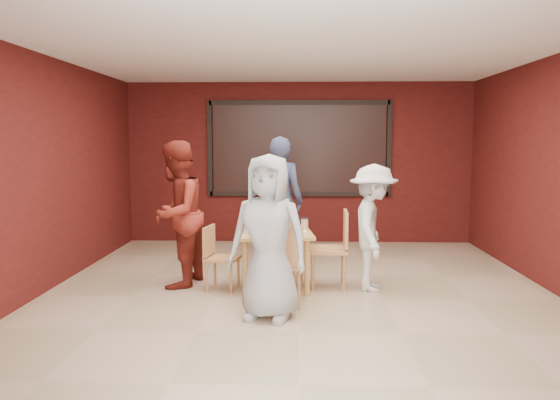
{
  "coord_description": "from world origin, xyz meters",
  "views": [
    {
      "loc": [
        -0.01,
        -6.08,
        1.8
      ],
      "look_at": [
        -0.23,
        0.39,
        1.09
      ],
      "focal_mm": 35.0,
      "sensor_mm": 36.0,
      "label": 1
    }
  ],
  "objects_px": {
    "chair_left": "(217,254)",
    "diner_left": "(176,214)",
    "dining_table": "(274,238)",
    "chair_back": "(278,236)",
    "diner_right": "(373,228)",
    "diner_front": "(268,237)",
    "chair_right": "(335,244)",
    "diner_back": "(280,201)",
    "chair_front": "(281,261)"
  },
  "relations": [
    {
      "from": "diner_right",
      "to": "chair_back",
      "type": "bearing_deg",
      "value": 62.08
    },
    {
      "from": "dining_table",
      "to": "diner_left",
      "type": "relative_size",
      "value": 0.55
    },
    {
      "from": "chair_back",
      "to": "diner_back",
      "type": "relative_size",
      "value": 0.49
    },
    {
      "from": "diner_left",
      "to": "diner_right",
      "type": "height_order",
      "value": "diner_left"
    },
    {
      "from": "chair_back",
      "to": "diner_left",
      "type": "distance_m",
      "value": 1.46
    },
    {
      "from": "chair_left",
      "to": "diner_back",
      "type": "xyz_separation_m",
      "value": [
        0.71,
        1.37,
        0.49
      ]
    },
    {
      "from": "diner_back",
      "to": "dining_table",
      "type": "bearing_deg",
      "value": 105.55
    },
    {
      "from": "chair_front",
      "to": "diner_front",
      "type": "bearing_deg",
      "value": -108.26
    },
    {
      "from": "chair_left",
      "to": "chair_right",
      "type": "relative_size",
      "value": 0.81
    },
    {
      "from": "chair_right",
      "to": "diner_right",
      "type": "xyz_separation_m",
      "value": [
        0.45,
        -0.08,
        0.22
      ]
    },
    {
      "from": "chair_right",
      "to": "diner_back",
      "type": "distance_m",
      "value": 1.48
    },
    {
      "from": "chair_back",
      "to": "diner_front",
      "type": "bearing_deg",
      "value": -90.67
    },
    {
      "from": "chair_right",
      "to": "diner_front",
      "type": "relative_size",
      "value": 0.57
    },
    {
      "from": "diner_back",
      "to": "diner_right",
      "type": "distance_m",
      "value": 1.76
    },
    {
      "from": "chair_left",
      "to": "diner_left",
      "type": "xyz_separation_m",
      "value": [
        -0.52,
        0.16,
        0.46
      ]
    },
    {
      "from": "diner_front",
      "to": "diner_left",
      "type": "xyz_separation_m",
      "value": [
        -1.2,
        1.21,
        0.06
      ]
    },
    {
      "from": "chair_right",
      "to": "diner_front",
      "type": "xyz_separation_m",
      "value": [
        -0.75,
        -1.18,
        0.3
      ]
    },
    {
      "from": "diner_front",
      "to": "chair_right",
      "type": "bearing_deg",
      "value": 74.0
    },
    {
      "from": "chair_back",
      "to": "chair_right",
      "type": "height_order",
      "value": "chair_right"
    },
    {
      "from": "chair_right",
      "to": "diner_left",
      "type": "distance_m",
      "value": 1.98
    },
    {
      "from": "chair_back",
      "to": "diner_left",
      "type": "relative_size",
      "value": 0.5
    },
    {
      "from": "diner_left",
      "to": "chair_front",
      "type": "bearing_deg",
      "value": 67.43
    },
    {
      "from": "diner_back",
      "to": "diner_left",
      "type": "bearing_deg",
      "value": 61.13
    },
    {
      "from": "diner_right",
      "to": "diner_back",
      "type": "bearing_deg",
      "value": 48.42
    },
    {
      "from": "chair_left",
      "to": "diner_right",
      "type": "relative_size",
      "value": 0.51
    },
    {
      "from": "chair_back",
      "to": "diner_back",
      "type": "xyz_separation_m",
      "value": [
        0.01,
        0.5,
        0.42
      ]
    },
    {
      "from": "diner_back",
      "to": "diner_right",
      "type": "bearing_deg",
      "value": 148.03
    },
    {
      "from": "chair_left",
      "to": "chair_back",
      "type": "bearing_deg",
      "value": 51.4
    },
    {
      "from": "chair_front",
      "to": "chair_back",
      "type": "height_order",
      "value": "chair_front"
    },
    {
      "from": "dining_table",
      "to": "diner_back",
      "type": "relative_size",
      "value": 0.53
    },
    {
      "from": "diner_front",
      "to": "diner_right",
      "type": "distance_m",
      "value": 1.62
    },
    {
      "from": "chair_back",
      "to": "chair_right",
      "type": "distance_m",
      "value": 1.04
    },
    {
      "from": "diner_back",
      "to": "chair_left",
      "type": "bearing_deg",
      "value": 79.25
    },
    {
      "from": "diner_left",
      "to": "dining_table",
      "type": "bearing_deg",
      "value": 95.82
    },
    {
      "from": "diner_front",
      "to": "diner_right",
      "type": "xyz_separation_m",
      "value": [
        1.19,
        1.1,
        -0.07
      ]
    },
    {
      "from": "chair_back",
      "to": "diner_right",
      "type": "distance_m",
      "value": 1.45
    },
    {
      "from": "chair_right",
      "to": "diner_right",
      "type": "height_order",
      "value": "diner_right"
    },
    {
      "from": "diner_back",
      "to": "diner_right",
      "type": "height_order",
      "value": "diner_back"
    },
    {
      "from": "dining_table",
      "to": "chair_right",
      "type": "relative_size",
      "value": 1.03
    },
    {
      "from": "diner_right",
      "to": "dining_table",
      "type": "bearing_deg",
      "value": 97.13
    },
    {
      "from": "chair_back",
      "to": "diner_left",
      "type": "height_order",
      "value": "diner_left"
    },
    {
      "from": "dining_table",
      "to": "chair_front",
      "type": "distance_m",
      "value": 0.77
    },
    {
      "from": "chair_front",
      "to": "chair_back",
      "type": "relative_size",
      "value": 1.01
    },
    {
      "from": "diner_front",
      "to": "diner_back",
      "type": "relative_size",
      "value": 0.9
    },
    {
      "from": "chair_back",
      "to": "diner_front",
      "type": "xyz_separation_m",
      "value": [
        -0.02,
        -1.92,
        0.32
      ]
    },
    {
      "from": "dining_table",
      "to": "chair_back",
      "type": "bearing_deg",
      "value": 89.13
    },
    {
      "from": "chair_front",
      "to": "chair_left",
      "type": "bearing_deg",
      "value": 138.1
    },
    {
      "from": "chair_back",
      "to": "diner_front",
      "type": "distance_m",
      "value": 1.95
    },
    {
      "from": "chair_front",
      "to": "chair_right",
      "type": "height_order",
      "value": "chair_right"
    },
    {
      "from": "dining_table",
      "to": "chair_back",
      "type": "xyz_separation_m",
      "value": [
        0.01,
        0.82,
        -0.11
      ]
    }
  ]
}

